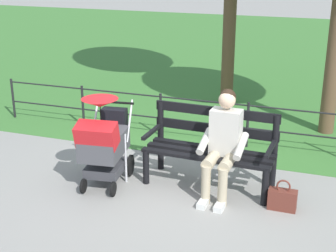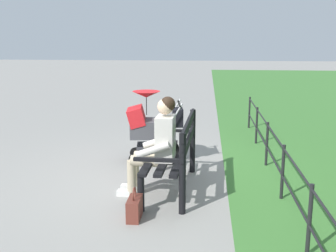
% 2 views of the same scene
% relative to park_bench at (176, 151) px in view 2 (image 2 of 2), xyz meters
% --- Properties ---
extents(ground_plane, '(60.00, 60.00, 0.00)m').
position_rel_park_bench_xyz_m(ground_plane, '(0.48, 0.12, -0.53)').
color(ground_plane, gray).
extents(park_bench, '(1.62, 0.66, 0.96)m').
position_rel_park_bench_xyz_m(park_bench, '(0.00, 0.00, 0.00)').
color(park_bench, black).
rests_on(park_bench, ground).
extents(person_on_bench, '(0.55, 0.74, 1.28)m').
position_rel_park_bench_xyz_m(person_on_bench, '(-0.19, 0.22, 0.15)').
color(person_on_bench, tan).
rests_on(person_on_bench, ground).
extents(stroller, '(0.60, 0.94, 1.15)m').
position_rel_park_bench_xyz_m(stroller, '(1.23, 0.49, 0.07)').
color(stroller, black).
rests_on(stroller, ground).
extents(handbag, '(0.32, 0.14, 0.37)m').
position_rel_park_bench_xyz_m(handbag, '(-0.95, 0.39, -0.40)').
color(handbag, brown).
rests_on(handbag, ground).
extents(park_fence, '(6.90, 0.04, 0.70)m').
position_rel_park_bench_xyz_m(park_fence, '(0.48, -1.35, -0.11)').
color(park_fence, black).
rests_on(park_fence, ground).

